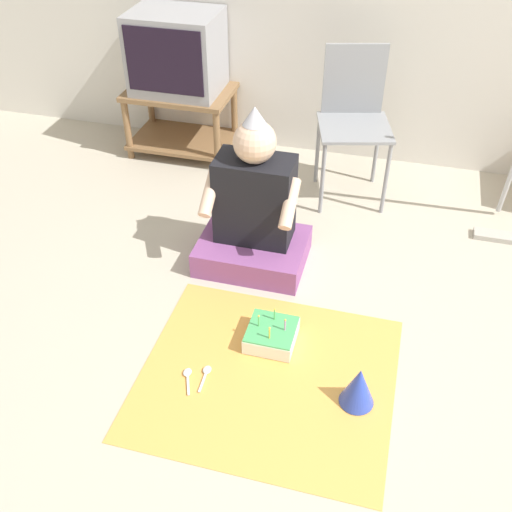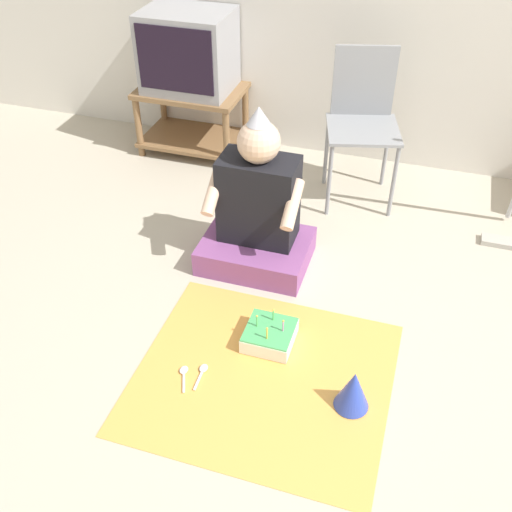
% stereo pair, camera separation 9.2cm
% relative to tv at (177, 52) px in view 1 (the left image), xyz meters
% --- Properties ---
extents(ground_plane, '(16.00, 16.00, 0.00)m').
position_rel_tv_xyz_m(ground_plane, '(1.39, -1.79, -0.69)').
color(ground_plane, '#BCB29E').
extents(tv_stand, '(0.69, 0.45, 0.44)m').
position_rel_tv_xyz_m(tv_stand, '(0.00, -0.00, -0.42)').
color(tv_stand, olive).
rests_on(tv_stand, ground_plane).
extents(tv, '(0.55, 0.43, 0.49)m').
position_rel_tv_xyz_m(tv, '(0.00, 0.00, 0.00)').
color(tv, '#99999E').
rests_on(tv, tv_stand).
extents(folding_chair, '(0.49, 0.48, 0.88)m').
position_rel_tv_xyz_m(folding_chair, '(1.16, -0.23, -0.17)').
color(folding_chair, gray).
rests_on(folding_chair, ground_plane).
extents(person_seated, '(0.56, 0.43, 0.87)m').
position_rel_tv_xyz_m(person_seated, '(0.79, -1.05, -0.39)').
color(person_seated, '#8C4C8C').
rests_on(person_seated, ground_plane).
extents(party_cloth, '(1.08, 0.97, 0.01)m').
position_rel_tv_xyz_m(party_cloth, '(1.06, -1.83, -0.68)').
color(party_cloth, '#EFA84C').
rests_on(party_cloth, ground_plane).
extents(birthday_cake, '(0.22, 0.22, 0.15)m').
position_rel_tv_xyz_m(birthday_cake, '(1.02, -1.62, -0.64)').
color(birthday_cake, white).
rests_on(birthday_cake, party_cloth).
extents(party_hat_blue, '(0.14, 0.14, 0.19)m').
position_rel_tv_xyz_m(party_hat_blue, '(1.45, -1.86, -0.58)').
color(party_hat_blue, blue).
rests_on(party_hat_blue, party_cloth).
extents(plastic_spoon_near, '(0.04, 0.15, 0.01)m').
position_rel_tv_xyz_m(plastic_spoon_near, '(0.80, -1.88, -0.67)').
color(plastic_spoon_near, white).
rests_on(plastic_spoon_near, party_cloth).
extents(plastic_spoon_far, '(0.07, 0.14, 0.01)m').
position_rel_tv_xyz_m(plastic_spoon_far, '(0.72, -1.92, -0.67)').
color(plastic_spoon_far, white).
rests_on(plastic_spoon_far, party_cloth).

